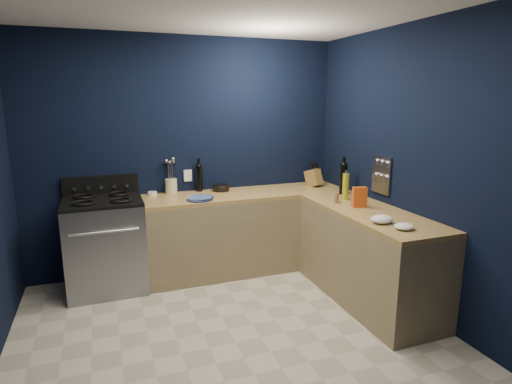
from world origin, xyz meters
name	(u,v)px	position (x,y,z in m)	size (l,w,h in m)	color
floor	(235,344)	(0.00, 0.00, -0.01)	(3.50, 3.50, 0.02)	#B5B0A0
wall_back	(187,156)	(0.00, 1.76, 1.30)	(3.50, 0.02, 2.60)	black
wall_right	(423,172)	(1.76, 0.00, 1.30)	(0.02, 3.50, 2.60)	black
wall_front	(379,278)	(0.00, -1.76, 1.30)	(3.50, 0.02, 2.60)	black
cab_back	(247,232)	(0.60, 1.44, 0.43)	(2.30, 0.63, 0.86)	#867451
top_back	(247,194)	(0.60, 1.44, 0.88)	(2.30, 0.63, 0.04)	brown
cab_right	(367,258)	(1.44, 0.29, 0.43)	(0.63, 1.67, 0.86)	#867451
top_right	(370,213)	(1.44, 0.29, 0.88)	(0.63, 1.67, 0.04)	brown
gas_range	(106,246)	(-0.93, 1.42, 0.46)	(0.76, 0.66, 0.92)	gray
oven_door	(107,258)	(-0.93, 1.10, 0.45)	(0.59, 0.02, 0.42)	black
cooktop	(102,201)	(-0.93, 1.42, 0.94)	(0.76, 0.66, 0.03)	black
backguard	(101,185)	(-0.93, 1.72, 1.04)	(0.76, 0.06, 0.20)	black
spice_panel	(381,175)	(1.74, 0.55, 1.18)	(0.02, 0.28, 0.38)	gray
wall_outlet	(188,176)	(0.00, 1.74, 1.08)	(0.09, 0.02, 0.13)	white
plate_stack	(200,198)	(0.02, 1.27, 0.92)	(0.26, 0.26, 0.03)	#3554A4
ramekin	(152,193)	(-0.41, 1.66, 0.92)	(0.10, 0.10, 0.04)	white
utensil_crock	(171,186)	(-0.20, 1.69, 0.98)	(0.13, 0.13, 0.16)	#F0EDC3
wine_bottle_back	(199,178)	(0.12, 1.69, 1.05)	(0.07, 0.07, 0.29)	black
lemon_basket	(221,188)	(0.35, 1.62, 0.94)	(0.19, 0.19, 0.07)	black
knife_block	(313,178)	(1.47, 1.49, 1.00)	(0.11, 0.18, 0.20)	brown
wine_bottle_right	(343,179)	(1.57, 0.99, 1.07)	(0.08, 0.08, 0.33)	black
oil_bottle	(346,187)	(1.45, 0.75, 1.04)	(0.06, 0.06, 0.28)	#9DA021
spice_jar_near	(336,198)	(1.29, 0.66, 0.95)	(0.05, 0.05, 0.10)	olive
spice_jar_far	(359,198)	(1.52, 0.60, 0.95)	(0.05, 0.05, 0.10)	olive
crouton_bag	(359,197)	(1.41, 0.44, 1.00)	(0.13, 0.06, 0.20)	red
towel_front	(382,219)	(1.28, -0.09, 0.93)	(0.19, 0.16, 0.07)	white
towel_end	(404,226)	(1.34, -0.30, 0.92)	(0.16, 0.15, 0.05)	white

